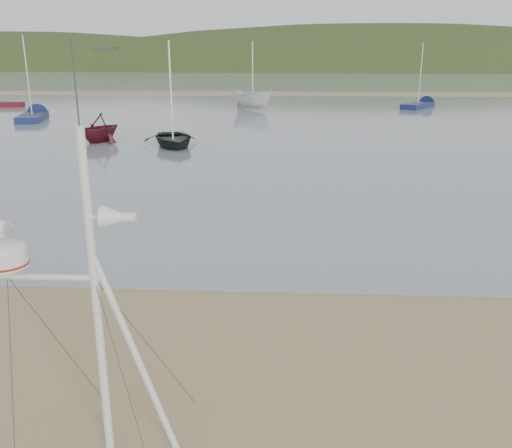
{
  "coord_description": "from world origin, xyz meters",
  "views": [
    {
      "loc": [
        2.91,
        -7.03,
        5.02
      ],
      "look_at": [
        2.48,
        1.0,
        2.52
      ],
      "focal_mm": 38.0,
      "sensor_mm": 36.0,
      "label": 1
    }
  ],
  "objects_px": {
    "sailboat_blue_near": "(36,115)",
    "boat_red": "(98,115)",
    "mast_rig": "(96,368)",
    "boat_dark": "(172,108)",
    "boat_white": "(253,83)",
    "sailboat_blue_far": "(424,104)"
  },
  "relations": [
    {
      "from": "boat_white",
      "to": "sailboat_blue_far",
      "type": "xyz_separation_m",
      "value": [
        17.38,
        4.51,
        -2.29
      ]
    },
    {
      "from": "boat_dark",
      "to": "boat_red",
      "type": "relative_size",
      "value": 1.33
    },
    {
      "from": "boat_red",
      "to": "sailboat_blue_near",
      "type": "bearing_deg",
      "value": 151.26
    },
    {
      "from": "mast_rig",
      "to": "boat_dark",
      "type": "xyz_separation_m",
      "value": [
        -4.08,
        24.95,
        0.96
      ]
    },
    {
      "from": "boat_white",
      "to": "sailboat_blue_far",
      "type": "relative_size",
      "value": 0.76
    },
    {
      "from": "boat_red",
      "to": "boat_white",
      "type": "bearing_deg",
      "value": 92.99
    },
    {
      "from": "boat_dark",
      "to": "sailboat_blue_near",
      "type": "bearing_deg",
      "value": 116.12
    },
    {
      "from": "sailboat_blue_near",
      "to": "sailboat_blue_far",
      "type": "distance_m",
      "value": 37.25
    },
    {
      "from": "mast_rig",
      "to": "boat_dark",
      "type": "relative_size",
      "value": 1.2
    },
    {
      "from": "boat_dark",
      "to": "boat_white",
      "type": "distance_m",
      "value": 22.37
    },
    {
      "from": "boat_white",
      "to": "sailboat_blue_near",
      "type": "height_order",
      "value": "sailboat_blue_near"
    },
    {
      "from": "boat_white",
      "to": "sailboat_blue_near",
      "type": "relative_size",
      "value": 0.69
    },
    {
      "from": "boat_white",
      "to": "sailboat_blue_far",
      "type": "distance_m",
      "value": 18.11
    },
    {
      "from": "boat_dark",
      "to": "sailboat_blue_near",
      "type": "xyz_separation_m",
      "value": [
        -14.5,
        14.35,
        -1.91
      ]
    },
    {
      "from": "mast_rig",
      "to": "boat_white",
      "type": "bearing_deg",
      "value": 90.98
    },
    {
      "from": "sailboat_blue_near",
      "to": "boat_red",
      "type": "bearing_deg",
      "value": -52.99
    },
    {
      "from": "mast_rig",
      "to": "sailboat_blue_near",
      "type": "distance_m",
      "value": 43.49
    },
    {
      "from": "boat_dark",
      "to": "boat_white",
      "type": "relative_size",
      "value": 0.85
    },
    {
      "from": "mast_rig",
      "to": "boat_dark",
      "type": "distance_m",
      "value": 25.3
    },
    {
      "from": "boat_red",
      "to": "mast_rig",
      "type": "bearing_deg",
      "value": -47.22
    },
    {
      "from": "boat_dark",
      "to": "sailboat_blue_near",
      "type": "relative_size",
      "value": 0.58
    },
    {
      "from": "boat_white",
      "to": "boat_dark",
      "type": "bearing_deg",
      "value": -144.2
    }
  ]
}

